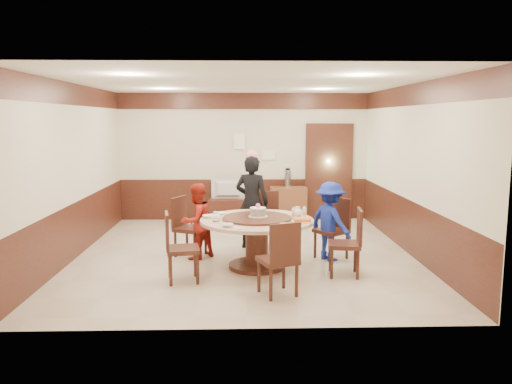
{
  "coord_description": "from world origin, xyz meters",
  "views": [
    {
      "loc": [
        -0.05,
        -8.08,
        2.22
      ],
      "look_at": [
        0.17,
        -0.37,
        1.1
      ],
      "focal_mm": 35.0,
      "sensor_mm": 36.0,
      "label": 1
    }
  ],
  "objects_px": {
    "person_standing": "(252,202)",
    "birthday_cake": "(258,212)",
    "side_cabinet": "(288,204)",
    "shrimp_platter": "(302,221)",
    "television": "(228,189)",
    "person_red": "(197,221)",
    "banquet_table": "(257,233)",
    "tv_stand": "(228,210)",
    "person_blue": "(330,221)",
    "thermos": "(288,179)"
  },
  "relations": [
    {
      "from": "shrimp_platter",
      "to": "television",
      "type": "relative_size",
      "value": 0.41
    },
    {
      "from": "person_blue",
      "to": "side_cabinet",
      "type": "height_order",
      "value": "person_blue"
    },
    {
      "from": "tv_stand",
      "to": "television",
      "type": "relative_size",
      "value": 1.17
    },
    {
      "from": "person_red",
      "to": "birthday_cake",
      "type": "distance_m",
      "value": 1.11
    },
    {
      "from": "banquet_table",
      "to": "birthday_cake",
      "type": "relative_size",
      "value": 5.74
    },
    {
      "from": "banquet_table",
      "to": "person_red",
      "type": "bearing_deg",
      "value": 150.22
    },
    {
      "from": "shrimp_platter",
      "to": "birthday_cake",
      "type": "bearing_deg",
      "value": 151.86
    },
    {
      "from": "television",
      "to": "thermos",
      "type": "xyz_separation_m",
      "value": [
        1.32,
        0.03,
        0.23
      ]
    },
    {
      "from": "person_standing",
      "to": "person_blue",
      "type": "xyz_separation_m",
      "value": [
        1.23,
        -0.79,
        -0.18
      ]
    },
    {
      "from": "person_standing",
      "to": "side_cabinet",
      "type": "bearing_deg",
      "value": -90.46
    },
    {
      "from": "person_red",
      "to": "television",
      "type": "bearing_deg",
      "value": -143.84
    },
    {
      "from": "banquet_table",
      "to": "television",
      "type": "xyz_separation_m",
      "value": [
        -0.53,
        3.52,
        0.18
      ]
    },
    {
      "from": "person_blue",
      "to": "shrimp_platter",
      "type": "height_order",
      "value": "person_blue"
    },
    {
      "from": "person_standing",
      "to": "shrimp_platter",
      "type": "bearing_deg",
      "value": 134.66
    },
    {
      "from": "person_red",
      "to": "television",
      "type": "relative_size",
      "value": 1.68
    },
    {
      "from": "tv_stand",
      "to": "person_standing",
      "type": "bearing_deg",
      "value": -78.38
    },
    {
      "from": "shrimp_platter",
      "to": "side_cabinet",
      "type": "xyz_separation_m",
      "value": [
        0.15,
        3.84,
        -0.4
      ]
    },
    {
      "from": "banquet_table",
      "to": "tv_stand",
      "type": "bearing_deg",
      "value": 98.53
    },
    {
      "from": "person_red",
      "to": "person_standing",
      "type": "bearing_deg",
      "value": 169.86
    },
    {
      "from": "tv_stand",
      "to": "banquet_table",
      "type": "bearing_deg",
      "value": -81.47
    },
    {
      "from": "banquet_table",
      "to": "thermos",
      "type": "xyz_separation_m",
      "value": [
        0.79,
        3.55,
        0.41
      ]
    },
    {
      "from": "television",
      "to": "thermos",
      "type": "height_order",
      "value": "thermos"
    },
    {
      "from": "person_red",
      "to": "side_cabinet",
      "type": "bearing_deg",
      "value": -166.06
    },
    {
      "from": "banquet_table",
      "to": "person_blue",
      "type": "distance_m",
      "value": 1.25
    },
    {
      "from": "television",
      "to": "shrimp_platter",
      "type": "bearing_deg",
      "value": 107.38
    },
    {
      "from": "banquet_table",
      "to": "person_red",
      "type": "distance_m",
      "value": 1.09
    },
    {
      "from": "person_red",
      "to": "birthday_cake",
      "type": "relative_size",
      "value": 4.13
    },
    {
      "from": "person_blue",
      "to": "tv_stand",
      "type": "xyz_separation_m",
      "value": [
        -1.71,
        3.12,
        -0.38
      ]
    },
    {
      "from": "person_standing",
      "to": "television",
      "type": "xyz_separation_m",
      "value": [
        -0.48,
        2.33,
        -0.1
      ]
    },
    {
      "from": "side_cabinet",
      "to": "thermos",
      "type": "bearing_deg",
      "value": 180.0
    },
    {
      "from": "person_blue",
      "to": "tv_stand",
      "type": "bearing_deg",
      "value": -5.83
    },
    {
      "from": "person_standing",
      "to": "shrimp_platter",
      "type": "xyz_separation_m",
      "value": [
        0.7,
        -1.48,
        -0.03
      ]
    },
    {
      "from": "person_blue",
      "to": "television",
      "type": "bearing_deg",
      "value": -5.83
    },
    {
      "from": "birthday_cake",
      "to": "shrimp_platter",
      "type": "relative_size",
      "value": 0.98
    },
    {
      "from": "person_blue",
      "to": "television",
      "type": "distance_m",
      "value": 3.56
    },
    {
      "from": "banquet_table",
      "to": "tv_stand",
      "type": "distance_m",
      "value": 3.57
    },
    {
      "from": "birthday_cake",
      "to": "tv_stand",
      "type": "bearing_deg",
      "value": 98.95
    },
    {
      "from": "shrimp_platter",
      "to": "television",
      "type": "distance_m",
      "value": 3.99
    },
    {
      "from": "person_red",
      "to": "thermos",
      "type": "xyz_separation_m",
      "value": [
        1.74,
        3.0,
        0.33
      ]
    },
    {
      "from": "shrimp_platter",
      "to": "thermos",
      "type": "relative_size",
      "value": 0.79
    },
    {
      "from": "person_standing",
      "to": "birthday_cake",
      "type": "distance_m",
      "value": 1.15
    },
    {
      "from": "birthday_cake",
      "to": "television",
      "type": "xyz_separation_m",
      "value": [
        -0.55,
        3.47,
        -0.14
      ]
    },
    {
      "from": "tv_stand",
      "to": "television",
      "type": "bearing_deg",
      "value": 0.0
    },
    {
      "from": "person_red",
      "to": "shrimp_platter",
      "type": "relative_size",
      "value": 4.07
    },
    {
      "from": "banquet_table",
      "to": "shrimp_platter",
      "type": "xyz_separation_m",
      "value": [
        0.65,
        -0.29,
        0.24
      ]
    },
    {
      "from": "side_cabinet",
      "to": "thermos",
      "type": "relative_size",
      "value": 2.11
    },
    {
      "from": "television",
      "to": "thermos",
      "type": "distance_m",
      "value": 1.34
    },
    {
      "from": "shrimp_platter",
      "to": "television",
      "type": "height_order",
      "value": "television"
    },
    {
      "from": "side_cabinet",
      "to": "banquet_table",
      "type": "bearing_deg",
      "value": -102.78
    },
    {
      "from": "banquet_table",
      "to": "person_standing",
      "type": "xyz_separation_m",
      "value": [
        -0.05,
        1.19,
        0.28
      ]
    }
  ]
}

